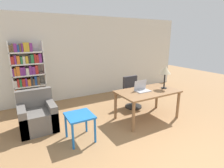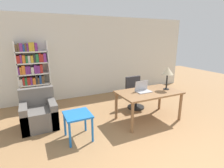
# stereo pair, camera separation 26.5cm
# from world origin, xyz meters

# --- Properties ---
(wall_back) EXTENTS (8.00, 0.06, 2.70)m
(wall_back) POSITION_xyz_m (0.00, 4.53, 1.35)
(wall_back) COLOR silver
(wall_back) RESTS_ON ground_plane
(desk) EXTENTS (1.52, 0.88, 0.74)m
(desk) POSITION_xyz_m (0.69, 2.07, 0.64)
(desk) COLOR olive
(desk) RESTS_ON ground_plane
(laptop) EXTENTS (0.37, 0.25, 0.26)m
(laptop) POSITION_xyz_m (0.56, 2.14, 0.79)
(laptop) COLOR #B2B2B7
(laptop) RESTS_ON desk
(table_lamp) EXTENTS (0.28, 0.28, 0.58)m
(table_lamp) POSITION_xyz_m (1.20, 2.03, 1.21)
(table_lamp) COLOR black
(table_lamp) RESTS_ON desk
(office_chair) EXTENTS (0.49, 0.49, 0.91)m
(office_chair) POSITION_xyz_m (0.84, 2.89, 0.42)
(office_chair) COLOR black
(office_chair) RESTS_ON ground_plane
(side_table_blue) EXTENTS (0.52, 0.54, 0.55)m
(side_table_blue) POSITION_xyz_m (-1.12, 1.98, 0.45)
(side_table_blue) COLOR blue
(side_table_blue) RESTS_ON ground_plane
(armchair) EXTENTS (0.77, 0.75, 0.87)m
(armchair) POSITION_xyz_m (-1.80, 2.89, 0.30)
(armchair) COLOR #66605B
(armchair) RESTS_ON ground_plane
(bookshelf) EXTENTS (0.89, 0.28, 1.92)m
(bookshelf) POSITION_xyz_m (-1.81, 4.34, 0.92)
(bookshelf) COLOR white
(bookshelf) RESTS_ON ground_plane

